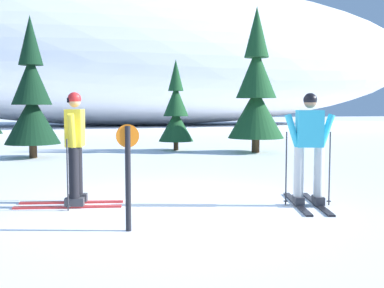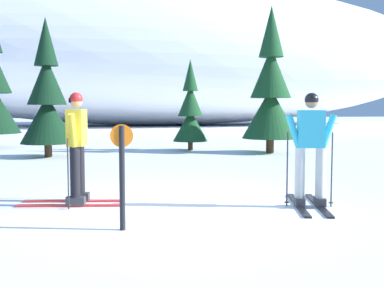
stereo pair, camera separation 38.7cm
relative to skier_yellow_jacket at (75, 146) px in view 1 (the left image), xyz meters
name	(u,v)px [view 1 (the left image)]	position (x,y,z in m)	size (l,w,h in m)	color
ground_plane	(176,207)	(1.46, -0.52, -0.92)	(120.00, 120.00, 0.00)	white
skier_yellow_jacket	(75,146)	(0.00, 0.00, 0.00)	(1.65, 0.82, 1.73)	red
skier_cyan_jacket	(309,148)	(3.45, -0.91, -0.03)	(0.82, 1.73, 1.72)	black
pine_tree_center_left	(32,99)	(-1.17, 7.26, 0.83)	(1.61, 1.61, 4.18)	#47301E
pine_tree_center_right	(176,112)	(3.48, 8.65, 0.40)	(1.22, 1.22, 3.16)	#47301E
pine_tree_far_right	(256,92)	(5.87, 7.22, 1.09)	(1.85, 1.85, 4.79)	#47301E
snow_ridge_background	(140,54)	(5.45, 31.43, 4.89)	(49.96, 16.59, 11.62)	white
trail_marker_post	(128,170)	(0.61, -1.69, -0.17)	(0.28, 0.07, 1.30)	black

